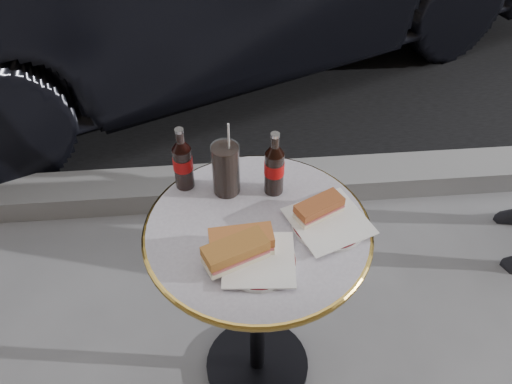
{
  "coord_description": "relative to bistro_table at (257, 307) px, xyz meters",
  "views": [
    {
      "loc": [
        -0.09,
        -1.03,
        1.86
      ],
      "look_at": [
        0.0,
        0.05,
        0.82
      ],
      "focal_mm": 40.0,
      "sensor_mm": 36.0,
      "label": 1
    }
  ],
  "objects": [
    {
      "name": "ground",
      "position": [
        0.0,
        0.0,
        -0.37
      ],
      "size": [
        80.0,
        80.0,
        0.0
      ],
      "primitive_type": "plane",
      "color": "gray",
      "rests_on": "ground"
    },
    {
      "name": "cola_bottle_left",
      "position": [
        -0.19,
        0.19,
        0.47
      ],
      "size": [
        0.07,
        0.07,
        0.2
      ],
      "primitive_type": null,
      "rotation": [
        0.0,
        0.0,
        0.27
      ],
      "color": "black",
      "rests_on": "bistro_table"
    },
    {
      "name": "sandwich_left_a",
      "position": [
        -0.07,
        -0.11,
        0.4
      ],
      "size": [
        0.18,
        0.13,
        0.06
      ],
      "primitive_type": "cube",
      "rotation": [
        0.0,
        0.0,
        0.4
      ],
      "color": "#A16229",
      "rests_on": "plate_left"
    },
    {
      "name": "plate_right",
      "position": [
        0.19,
        -0.0,
        0.37
      ],
      "size": [
        0.24,
        0.24,
        0.01
      ],
      "primitive_type": "cylinder",
      "rotation": [
        0.0,
        0.0,
        0.19
      ],
      "color": "silver",
      "rests_on": "bistro_table"
    },
    {
      "name": "plate_left",
      "position": [
        -0.01,
        -0.12,
        0.37
      ],
      "size": [
        0.23,
        0.23,
        0.01
      ],
      "primitive_type": "cylinder",
      "rotation": [
        0.0,
        0.0,
        -0.25
      ],
      "color": "silver",
      "rests_on": "bistro_table"
    },
    {
      "name": "bistro_table",
      "position": [
        0.0,
        0.0,
        0.0
      ],
      "size": [
        0.62,
        0.62,
        0.73
      ],
      "primitive_type": null,
      "color": "#BAB2C4",
      "rests_on": "ground"
    },
    {
      "name": "sandwich_left_b",
      "position": [
        -0.05,
        -0.08,
        0.4
      ],
      "size": [
        0.17,
        0.09,
        0.06
      ],
      "primitive_type": "cube",
      "rotation": [
        0.0,
        0.0,
        0.07
      ],
      "color": "#B5622D",
      "rests_on": "plate_left"
    },
    {
      "name": "sandwich_right",
      "position": [
        0.17,
        0.02,
        0.4
      ],
      "size": [
        0.15,
        0.12,
        0.05
      ],
      "primitive_type": "cube",
      "rotation": [
        0.0,
        0.0,
        0.48
      ],
      "color": "#994C27",
      "rests_on": "plate_right"
    },
    {
      "name": "cola_glass",
      "position": [
        -0.07,
        0.16,
        0.45
      ],
      "size": [
        0.11,
        0.11,
        0.16
      ],
      "primitive_type": "cylinder",
      "rotation": [
        0.0,
        0.0,
        0.4
      ],
      "color": "black",
      "rests_on": "bistro_table"
    },
    {
      "name": "cola_bottle_right",
      "position": [
        0.06,
        0.14,
        0.47
      ],
      "size": [
        0.06,
        0.06,
        0.21
      ],
      "primitive_type": null,
      "rotation": [
        0.0,
        0.0,
        0.01
      ],
      "color": "black",
      "rests_on": "bistro_table"
    },
    {
      "name": "curb",
      "position": [
        0.0,
        0.9,
        -0.32
      ],
      "size": [
        40.0,
        0.2,
        0.12
      ],
      "primitive_type": "cube",
      "color": "gray",
      "rests_on": "ground"
    }
  ]
}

